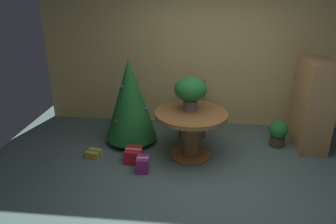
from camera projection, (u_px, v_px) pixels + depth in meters
ground_plane at (212, 191)px, 4.03m from camera, size 6.60×6.60×0.00m
back_wall_panel at (212, 53)px, 5.58m from camera, size 6.00×0.10×2.60m
round_dining_table at (191, 126)px, 4.67m from camera, size 1.05×1.05×0.71m
flower_vase at (191, 90)px, 4.56m from camera, size 0.46×0.46×0.50m
wooden_chair_far at (193, 104)px, 5.51m from camera, size 0.45×0.42×0.90m
holiday_tree at (130, 99)px, 5.03m from camera, size 0.82×0.82×1.38m
gift_box_gold at (94, 154)px, 4.82m from camera, size 0.22×0.21×0.10m
gift_box_red at (134, 155)px, 4.69m from camera, size 0.24×0.28×0.20m
gift_box_purple at (143, 164)px, 4.43m from camera, size 0.17×0.21×0.21m
wooden_cabinet at (313, 105)px, 4.93m from camera, size 0.44×0.80×1.38m
potted_plant at (278, 132)px, 5.08m from camera, size 0.30×0.30×0.44m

